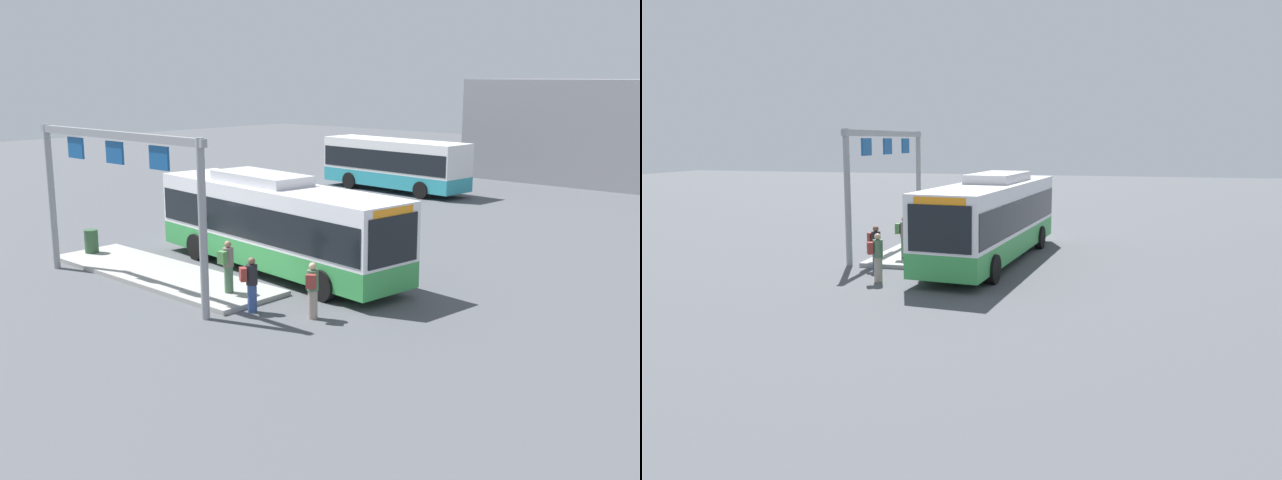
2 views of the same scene
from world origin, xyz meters
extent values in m
plane|color=#4C4F54|center=(0.00, 0.00, 0.00)|extent=(120.00, 120.00, 0.00)
cube|color=#9E9E99|center=(-2.50, -3.23, 0.08)|extent=(10.00, 2.80, 0.16)
cube|color=green|center=(0.00, 0.00, 0.77)|extent=(11.32, 3.58, 0.85)
cube|color=white|center=(0.00, 0.00, 2.15)|extent=(11.32, 3.58, 1.90)
cube|color=black|center=(0.00, 0.00, 1.95)|extent=(11.10, 3.60, 1.20)
cube|color=black|center=(5.56, -0.55, 2.05)|extent=(0.25, 2.12, 1.50)
cube|color=#B7B7BC|center=(-0.83, 0.08, 3.28)|extent=(4.05, 2.12, 0.36)
cube|color=orange|center=(5.49, -0.54, 2.90)|extent=(0.29, 1.75, 0.28)
cylinder|color=black|center=(3.86, 0.82, 0.50)|extent=(1.02, 0.40, 1.00)
cylinder|color=black|center=(3.63, -1.56, 0.50)|extent=(1.02, 0.40, 1.00)
cylinder|color=black|center=(-3.23, 1.52, 0.50)|extent=(1.02, 0.40, 1.00)
cylinder|color=black|center=(-3.47, -0.86, 0.50)|extent=(1.02, 0.40, 1.00)
cube|color=teal|center=(-8.22, 18.04, 0.77)|extent=(9.74, 3.08, 0.85)
cube|color=white|center=(-8.22, 18.04, 2.15)|extent=(9.74, 3.08, 1.90)
cube|color=black|center=(-8.22, 18.04, 1.95)|extent=(9.55, 3.11, 1.20)
cylinder|color=black|center=(-5.15, 19.05, 0.50)|extent=(1.02, 0.36, 1.00)
cylinder|color=black|center=(-5.29, 16.66, 0.50)|extent=(1.02, 0.36, 1.00)
cylinder|color=black|center=(-10.74, 19.40, 0.50)|extent=(1.02, 0.36, 1.00)
cylinder|color=black|center=(-10.89, 17.00, 0.50)|extent=(1.02, 0.36, 1.00)
cylinder|color=gray|center=(4.55, -3.02, 0.42)|extent=(0.39, 0.39, 0.85)
cylinder|color=#476B4C|center=(4.55, -3.02, 1.15)|extent=(0.47, 0.47, 0.60)
sphere|color=tan|center=(4.55, -3.02, 1.56)|extent=(0.22, 0.22, 0.22)
cube|color=maroon|center=(4.69, -3.24, 1.18)|extent=(0.33, 0.30, 0.40)
cylinder|color=#476B4C|center=(1.18, -3.27, 0.58)|extent=(0.30, 0.30, 0.85)
cylinder|color=slate|center=(1.18, -3.27, 1.31)|extent=(0.37, 0.37, 0.60)
sphere|color=#9E755B|center=(1.18, -3.27, 1.72)|extent=(0.22, 0.22, 0.22)
cube|color=#4C8447|center=(1.20, -3.53, 1.34)|extent=(0.30, 0.20, 0.40)
cylinder|color=#334C8C|center=(2.83, -3.79, 0.42)|extent=(0.38, 0.38, 0.85)
cylinder|color=black|center=(2.83, -3.79, 1.15)|extent=(0.46, 0.46, 0.60)
sphere|color=brown|center=(2.83, -3.79, 1.56)|extent=(0.22, 0.22, 0.22)
cube|color=maroon|center=(2.71, -4.02, 1.18)|extent=(0.33, 0.29, 0.40)
cylinder|color=gray|center=(-6.21, -5.12, 2.60)|extent=(0.24, 0.24, 5.20)
cylinder|color=gray|center=(2.30, -5.12, 2.60)|extent=(0.24, 0.24, 5.20)
cube|color=gray|center=(-1.95, -5.12, 5.05)|extent=(8.91, 0.20, 0.24)
cube|color=#144C8C|center=(-4.29, -5.12, 4.50)|extent=(0.90, 0.08, 0.70)
cube|color=#144C8C|center=(-1.95, -5.12, 4.50)|extent=(0.90, 0.08, 0.70)
cube|color=#144C8C|center=(0.39, -5.12, 4.50)|extent=(0.90, 0.08, 0.70)
cylinder|color=#2D5133|center=(-6.85, -3.31, 0.61)|extent=(0.52, 0.52, 0.90)
camera|label=1|loc=(18.29, -17.79, 6.83)|focal=41.19mm
camera|label=2|loc=(23.38, 4.72, 4.78)|focal=34.00mm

